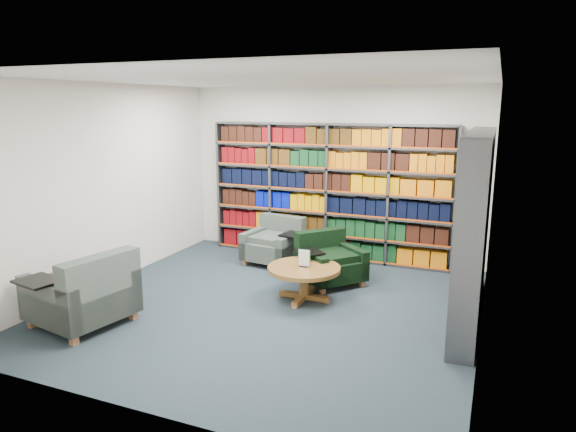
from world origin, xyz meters
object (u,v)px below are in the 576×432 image
at_px(chair_teal_left, 276,244).
at_px(chair_green_right, 328,262).
at_px(chair_teal_front, 86,296).
at_px(coffee_table, 304,273).

bearing_deg(chair_teal_left, chair_green_right, -28.85).
distance_m(chair_teal_left, chair_teal_front, 3.26).
bearing_deg(chair_green_right, chair_teal_front, -129.98).
bearing_deg(chair_teal_front, coffee_table, 40.18).
height_order(chair_green_right, chair_teal_front, chair_teal_front).
bearing_deg(chair_green_right, chair_teal_left, 151.15).
xyz_separation_m(chair_green_right, coffee_table, (-0.07, -0.79, 0.07)).
relative_size(chair_green_right, coffee_table, 1.17).
relative_size(chair_teal_front, coffee_table, 1.30).
xyz_separation_m(chair_teal_left, chair_teal_front, (-1.01, -3.10, 0.06)).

